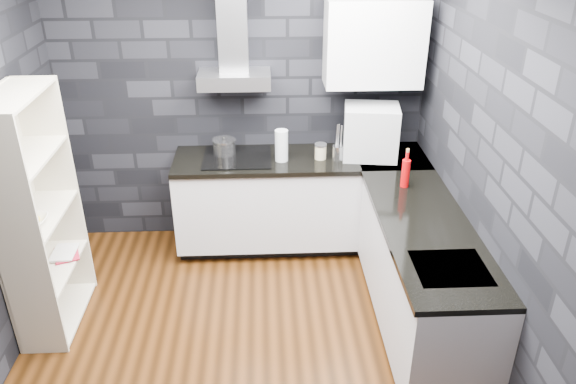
{
  "coord_description": "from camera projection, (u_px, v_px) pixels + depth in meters",
  "views": [
    {
      "loc": [
        0.18,
        -3.16,
        2.88
      ],
      "look_at": [
        0.35,
        0.45,
        1.0
      ],
      "focal_mm": 35.0,
      "sensor_mm": 36.0,
      "label": 1
    }
  ],
  "objects": [
    {
      "name": "ground",
      "position": [
        243.0,
        342.0,
        4.12
      ],
      "size": [
        3.2,
        3.2,
        0.0
      ],
      "primitive_type": "plane",
      "color": "#3D1F0B"
    },
    {
      "name": "wall_back",
      "position": [
        242.0,
        96.0,
        4.94
      ],
      "size": [
        3.2,
        0.05,
        2.7
      ],
      "primitive_type": "cube",
      "color": "black",
      "rests_on": "ground"
    },
    {
      "name": "wall_front",
      "position": [
        219.0,
        370.0,
        2.06
      ],
      "size": [
        3.2,
        0.05,
        2.7
      ],
      "primitive_type": "cube",
      "color": "black",
      "rests_on": "ground"
    },
    {
      "name": "wall_right",
      "position": [
        491.0,
        171.0,
        3.57
      ],
      "size": [
        0.05,
        3.2,
        2.7
      ],
      "primitive_type": "cube",
      "color": "black",
      "rests_on": "ground"
    },
    {
      "name": "toekick_back",
      "position": [
        299.0,
        237.0,
        5.31
      ],
      "size": [
        2.18,
        0.5,
        0.1
      ],
      "primitive_type": "cube",
      "color": "black",
      "rests_on": "ground"
    },
    {
      "name": "toekick_right",
      "position": [
        421.0,
        322.0,
        4.24
      ],
      "size": [
        0.5,
        1.78,
        0.1
      ],
      "primitive_type": "cube",
      "color": "black",
      "rests_on": "ground"
    },
    {
      "name": "counter_back_cab",
      "position": [
        300.0,
        199.0,
        5.07
      ],
      "size": [
        2.2,
        0.6,
        0.76
      ],
      "primitive_type": "cube",
      "color": "silver",
      "rests_on": "ground"
    },
    {
      "name": "counter_right_cab",
      "position": [
        422.0,
        275.0,
        4.04
      ],
      "size": [
        0.6,
        1.8,
        0.76
      ],
      "primitive_type": "cube",
      "color": "silver",
      "rests_on": "ground"
    },
    {
      "name": "counter_back_top",
      "position": [
        301.0,
        159.0,
        4.88
      ],
      "size": [
        2.2,
        0.62,
        0.04
      ],
      "primitive_type": "cube",
      "color": "black",
      "rests_on": "counter_back_cab"
    },
    {
      "name": "counter_right_top",
      "position": [
        427.0,
        228.0,
        3.86
      ],
      "size": [
        0.62,
        1.8,
        0.04
      ],
      "primitive_type": "cube",
      "color": "black",
      "rests_on": "counter_right_cab"
    },
    {
      "name": "counter_corner_top",
      "position": [
        391.0,
        157.0,
        4.92
      ],
      "size": [
        0.62,
        0.62,
        0.04
      ],
      "primitive_type": "cube",
      "color": "black",
      "rests_on": "counter_right_cab"
    },
    {
      "name": "hood_body",
      "position": [
        235.0,
        79.0,
        4.67
      ],
      "size": [
        0.6,
        0.34,
        0.12
      ],
      "primitive_type": "cube",
      "color": "#ADADB2",
      "rests_on": "wall_back"
    },
    {
      "name": "hood_chimney",
      "position": [
        232.0,
        15.0,
        4.49
      ],
      "size": [
        0.24,
        0.2,
        0.9
      ],
      "primitive_type": "cube",
      "color": "#ADADB2",
      "rests_on": "hood_body"
    },
    {
      "name": "upper_cabinet",
      "position": [
        374.0,
        43.0,
        4.58
      ],
      "size": [
        0.8,
        0.35,
        0.7
      ],
      "primitive_type": "cube",
      "color": "silver",
      "rests_on": "wall_back"
    },
    {
      "name": "cooktop",
      "position": [
        237.0,
        157.0,
        4.85
      ],
      "size": [
        0.58,
        0.5,
        0.01
      ],
      "primitive_type": "cube",
      "color": "black",
      "rests_on": "counter_back_top"
    },
    {
      "name": "sink_rim",
      "position": [
        451.0,
        268.0,
        3.41
      ],
      "size": [
        0.44,
        0.4,
        0.01
      ],
      "primitive_type": "cube",
      "color": "#ADADB2",
      "rests_on": "counter_right_top"
    },
    {
      "name": "pot",
      "position": [
        224.0,
        147.0,
        4.89
      ],
      "size": [
        0.21,
        0.21,
        0.12
      ],
      "primitive_type": "cylinder",
      "rotation": [
        0.0,
        0.0,
        -0.07
      ],
      "color": "silver",
      "rests_on": "cooktop"
    },
    {
      "name": "glass_vase",
      "position": [
        281.0,
        146.0,
        4.75
      ],
      "size": [
        0.15,
        0.15,
        0.27
      ],
      "primitive_type": "cylinder",
      "rotation": [
        0.0,
        0.0,
        0.43
      ],
      "color": "silver",
      "rests_on": "counter_back_top"
    },
    {
      "name": "storage_jar",
      "position": [
        320.0,
        152.0,
        4.82
      ],
      "size": [
        0.12,
        0.12,
        0.12
      ],
      "primitive_type": "cylinder",
      "rotation": [
        0.0,
        0.0,
        0.2
      ],
      "color": "tan",
      "rests_on": "counter_back_top"
    },
    {
      "name": "utensil_crock",
      "position": [
        338.0,
        153.0,
        4.8
      ],
      "size": [
        0.1,
        0.1,
        0.13
      ],
      "primitive_type": "cylinder",
      "rotation": [
        0.0,
        0.0,
        -0.01
      ],
      "color": "silver",
      "rests_on": "counter_back_top"
    },
    {
      "name": "appliance_garage",
      "position": [
        371.0,
        132.0,
        4.79
      ],
      "size": [
        0.5,
        0.41,
        0.46
      ],
      "primitive_type": "cube",
      "rotation": [
        0.0,
        0.0,
        -0.13
      ],
      "color": "#AAADB0",
      "rests_on": "counter_back_top"
    },
    {
      "name": "red_bottle",
      "position": [
        405.0,
        173.0,
        4.33
      ],
      "size": [
        0.07,
        0.07,
        0.22
      ],
      "primitive_type": "cylinder",
      "rotation": [
        0.0,
        0.0,
        -0.14
      ],
      "color": "#A30508",
      "rests_on": "counter_right_top"
    },
    {
      "name": "bookshelf",
      "position": [
        38.0,
        216.0,
        3.96
      ],
      "size": [
        0.48,
        0.85,
        1.8
      ],
      "primitive_type": "cube",
      "rotation": [
        0.0,
        0.0,
        0.18
      ],
      "color": "beige",
      "rests_on": "ground"
    },
    {
      "name": "fruit_bowl",
      "position": [
        31.0,
        221.0,
        3.82
      ],
      "size": [
        0.22,
        0.22,
        0.05
      ],
      "primitive_type": "imported",
      "rotation": [
        0.0,
        0.0,
        -0.0
      ],
      "color": "white",
      "rests_on": "bookshelf"
    },
    {
      "name": "book_red",
      "position": [
        52.0,
        245.0,
        4.23
      ],
      "size": [
        0.17,
        0.09,
        0.24
      ],
      "primitive_type": "imported",
      "rotation": [
        0.0,
        0.0,
        0.37
      ],
      "color": "maroon",
      "rests_on": "bookshelf"
    },
    {
      "name": "book_second",
      "position": [
        50.0,
        241.0,
        4.24
      ],
      "size": [
        0.18,
        0.02,
        0.24
      ],
      "primitive_type": "imported",
      "rotation": [
        0.0,
        0.0,
        0.02
      ],
      "color": "#B2B2B2",
      "rests_on": "bookshelf"
    }
  ]
}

